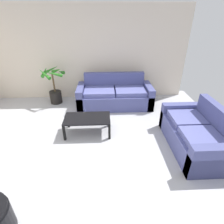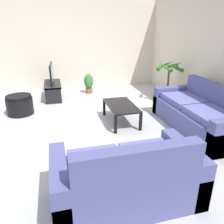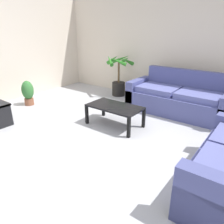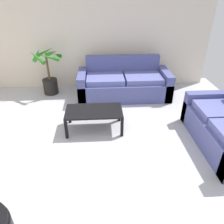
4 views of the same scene
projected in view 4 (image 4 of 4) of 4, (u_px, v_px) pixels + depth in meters
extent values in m
plane|color=#B2B2B7|center=(89.00, 162.00, 3.28)|extent=(6.60, 6.60, 0.00)
cube|color=beige|center=(89.00, 33.00, 5.20)|extent=(6.00, 0.06, 2.70)
cube|color=#4C518C|center=(124.00, 88.00, 5.16)|extent=(2.13, 0.90, 0.42)
cube|color=#4C518C|center=(123.00, 65.00, 5.26)|extent=(1.77, 0.16, 0.48)
cube|color=#4C518C|center=(83.00, 85.00, 5.06)|extent=(0.18, 0.90, 0.62)
cube|color=#4C518C|center=(164.00, 83.00, 5.17)|extent=(0.18, 0.90, 0.62)
cube|color=#5D63A4|center=(105.00, 79.00, 4.96)|extent=(0.85, 0.66, 0.12)
cube|color=#5D63A4|center=(143.00, 78.00, 5.01)|extent=(0.85, 0.66, 0.12)
cube|color=#4C518C|center=(207.00, 107.00, 4.15)|extent=(0.90, 0.18, 0.62)
cube|color=#5D63A4|center=(217.00, 110.00, 3.70)|extent=(0.66, 0.62, 0.12)
cube|color=black|center=(94.00, 111.00, 3.87)|extent=(1.02, 0.56, 0.03)
cube|color=black|center=(66.00, 129.00, 3.72)|extent=(0.05, 0.05, 0.37)
cube|color=black|center=(122.00, 127.00, 3.78)|extent=(0.05, 0.05, 0.37)
cube|color=black|center=(69.00, 114.00, 4.17)|extent=(0.05, 0.05, 0.37)
cube|color=black|center=(119.00, 113.00, 4.22)|extent=(0.05, 0.05, 0.37)
cylinder|color=black|center=(51.00, 86.00, 5.34)|extent=(0.35, 0.35, 0.37)
cylinder|color=brown|center=(48.00, 68.00, 5.11)|extent=(0.05, 0.05, 0.54)
cone|color=#308425|center=(57.00, 55.00, 4.95)|extent=(0.12, 0.53, 0.28)
cone|color=#308425|center=(52.00, 53.00, 5.09)|extent=(0.38, 0.30, 0.23)
cone|color=#308425|center=(44.00, 52.00, 5.13)|extent=(0.49, 0.28, 0.27)
cone|color=#308425|center=(37.00, 55.00, 4.95)|extent=(0.14, 0.43, 0.24)
cone|color=#308425|center=(37.00, 57.00, 4.78)|extent=(0.43, 0.39, 0.27)
cone|color=#308425|center=(49.00, 57.00, 4.78)|extent=(0.45, 0.31, 0.26)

